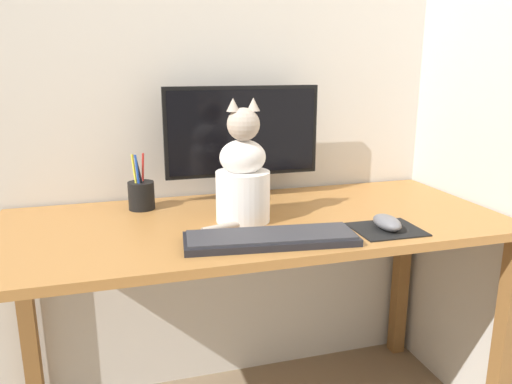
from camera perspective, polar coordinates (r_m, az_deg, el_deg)
wall_back at (r=1.73m, az=-3.49°, el=17.35°), size 7.00×0.04×2.50m
wall_side_right at (r=1.77m, az=25.38°, el=15.98°), size 0.04×7.00×2.50m
desk at (r=1.50m, az=-0.11°, el=-6.57°), size 1.47×0.64×0.72m
monitor at (r=1.63m, az=-1.53°, el=6.14°), size 0.51×0.17×0.37m
keyboard at (r=1.27m, az=1.70°, el=-5.30°), size 0.45×0.19×0.02m
mousepad_right at (r=1.41m, az=14.72°, el=-4.14°), size 0.18×0.16×0.00m
computer_mouse_right at (r=1.40m, az=14.74°, el=-3.39°), size 0.06×0.11×0.04m
cat at (r=1.41m, az=-1.52°, el=1.75°), size 0.22×0.19×0.35m
pen_cup at (r=1.59m, az=-12.98°, el=-0.30°), size 0.08×0.08×0.17m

